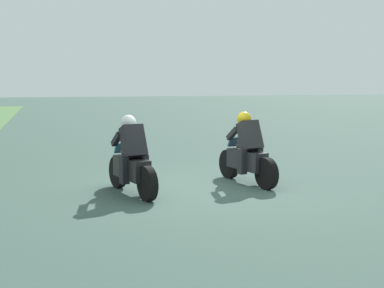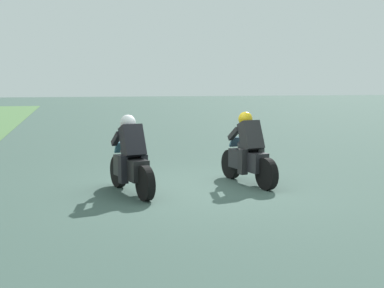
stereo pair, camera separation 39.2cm
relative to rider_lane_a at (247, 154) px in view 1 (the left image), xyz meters
The scene contains 3 objects.
ground_plane 1.40m from the rider_lane_a, 99.01° to the left, with size 120.00×120.00×0.00m, color #395048.
rider_lane_a is the anchor object (origin of this frame).
rider_lane_b 2.53m from the rider_lane_a, 99.44° to the left, with size 2.01×0.69×1.51m.
Camera 1 is at (-10.19, 2.72, 2.17)m, focal length 49.90 mm.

